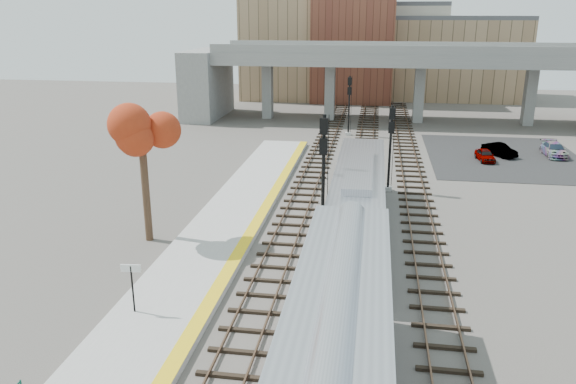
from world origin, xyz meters
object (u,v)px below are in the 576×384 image
(locomotive, at_px, (358,199))
(car_a, at_px, (485,155))
(signal_mast_far, at_px, (349,107))
(signal_mast_near, at_px, (323,176))
(signal_mast_mid, at_px, (390,151))
(tree, at_px, (141,136))
(car_c, at_px, (554,150))
(car_b, at_px, (499,150))

(locomotive, relative_size, car_a, 5.96)
(signal_mast_far, bearing_deg, locomotive, -85.91)
(car_a, bearing_deg, locomotive, -125.23)
(signal_mast_near, bearing_deg, signal_mast_mid, 67.32)
(signal_mast_far, bearing_deg, tree, -107.54)
(signal_mast_far, height_order, car_c, signal_mast_far)
(signal_mast_mid, distance_m, signal_mast_far, 20.54)
(signal_mast_mid, distance_m, car_c, 20.76)
(signal_mast_near, distance_m, car_c, 30.63)
(signal_mast_near, relative_size, car_b, 2.07)
(signal_mast_far, relative_size, car_a, 2.04)
(signal_mast_far, xyz_separation_m, car_b, (14.68, -7.50, -2.49))
(signal_mast_mid, distance_m, car_a, 14.00)
(signal_mast_near, bearing_deg, car_b, 56.80)
(tree, height_order, car_b, tree)
(tree, distance_m, car_c, 39.72)
(locomotive, distance_m, signal_mast_far, 29.44)
(car_c, bearing_deg, car_b, -172.13)
(signal_mast_near, relative_size, signal_mast_mid, 1.14)
(tree, distance_m, car_a, 32.86)
(signal_mast_far, xyz_separation_m, car_c, (19.79, -6.76, -2.46))
(signal_mast_far, distance_m, tree, 33.92)
(signal_mast_near, bearing_deg, car_a, 57.34)
(tree, bearing_deg, locomotive, 13.03)
(signal_mast_mid, xyz_separation_m, car_c, (15.69, 13.37, -2.48))
(signal_mast_near, distance_m, tree, 10.74)
(signal_mast_near, distance_m, car_b, 27.00)
(signal_mast_mid, xyz_separation_m, tree, (-14.28, -12.07, 3.22))
(tree, xyz_separation_m, car_b, (24.86, 24.70, -5.73))
(car_a, height_order, car_c, car_c)
(locomotive, height_order, tree, tree)
(signal_mast_mid, height_order, car_b, signal_mast_mid)
(signal_mast_far, distance_m, car_c, 21.05)
(signal_mast_far, bearing_deg, car_a, -36.53)
(signal_mast_near, xyz_separation_m, signal_mast_far, (0.00, 29.94, -0.64))
(signal_mast_near, height_order, tree, tree)
(tree, bearing_deg, signal_mast_near, 12.51)
(car_a, relative_size, car_c, 0.74)
(tree, bearing_deg, car_b, 44.81)
(tree, bearing_deg, signal_mast_far, 72.46)
(signal_mast_mid, relative_size, tree, 0.76)
(locomotive, bearing_deg, tree, -166.97)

